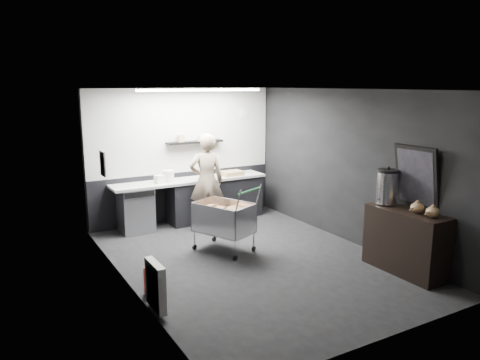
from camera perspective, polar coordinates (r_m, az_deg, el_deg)
floor at (r=7.64m, az=1.52°, el=-9.73°), size 5.50×5.50×0.00m
ceiling at (r=7.11m, az=1.64°, el=10.97°), size 5.50×5.50×0.00m
wall_back at (r=9.67m, az=-6.92°, el=3.05°), size 5.50×0.00×5.50m
wall_front at (r=5.17m, az=17.64°, el=-5.02°), size 5.50×0.00×5.50m
wall_left at (r=6.47m, az=-13.76°, el=-1.50°), size 0.00×5.50×5.50m
wall_right at (r=8.45m, az=13.26°, el=1.57°), size 0.00×5.50×5.50m
kitchen_wall_panel at (r=9.59m, az=-6.94°, el=5.99°), size 3.95×0.02×1.70m
dado_panel at (r=9.82m, az=-6.75°, el=-1.87°), size 3.95×0.02×1.00m
floating_shelf at (r=9.60m, az=-5.55°, el=4.64°), size 1.20×0.22×0.04m
wall_clock at (r=10.18m, az=0.39°, el=8.10°), size 0.20×0.03×0.20m
poster at (r=7.67m, az=-16.40°, el=1.92°), size 0.02×0.30×0.40m
poster_red_band at (r=7.66m, az=-16.39°, el=2.44°), size 0.02×0.22×0.10m
radiator at (r=5.98m, az=-10.25°, el=-12.56°), size 0.10×0.50×0.60m
ceiling_strip at (r=8.74m, az=-4.79°, el=10.87°), size 2.40×0.20×0.04m
prep_counter at (r=9.60m, az=-5.27°, el=-2.41°), size 3.20×0.61×0.90m
person at (r=9.10m, az=-4.11°, el=-0.12°), size 0.77×0.60×1.86m
shopping_cart at (r=7.88m, az=-2.02°, el=-4.90°), size 1.00×1.26×1.13m
sideboard at (r=7.44m, az=19.48°, el=-6.09°), size 0.54×1.27×1.90m
fire_extinguisher at (r=6.52m, az=-11.05°, el=-11.72°), size 0.14×0.14×0.46m
cardboard_box at (r=9.80m, az=-1.00°, el=0.84°), size 0.44×0.34×0.09m
pink_tub at (r=9.26m, az=-8.75°, el=0.50°), size 0.23×0.23×0.23m
white_container at (r=9.15m, az=-9.79°, el=0.11°), size 0.20×0.17×0.16m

